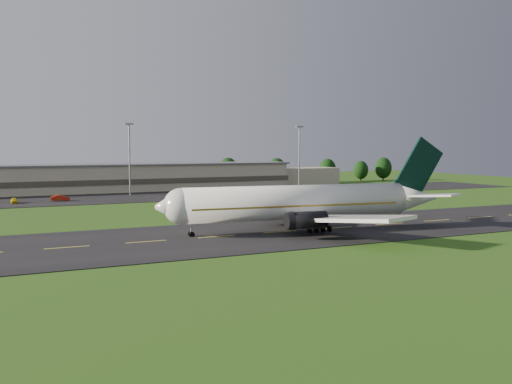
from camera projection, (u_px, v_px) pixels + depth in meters
name	position (u px, v px, depth m)	size (l,w,h in m)	color
ground	(217.00, 237.00, 87.39)	(360.00, 360.00, 0.00)	#244812
taxiway	(217.00, 237.00, 87.39)	(220.00, 30.00, 0.10)	black
apron	(118.00, 198.00, 152.25)	(260.00, 30.00, 0.10)	black
airliner	(301.00, 203.00, 93.23)	(51.23, 41.93, 15.57)	white
terminal	(123.00, 178.00, 176.45)	(145.00, 16.00, 8.40)	#BFB192
light_mast_centre	(129.00, 150.00, 160.56)	(2.40, 1.20, 20.35)	gray
light_mast_east	(299.00, 150.00, 184.00)	(2.40, 1.20, 20.35)	gray
tree_line	(193.00, 172.00, 196.28)	(197.04, 8.90, 10.04)	black
service_vehicle_a	(14.00, 200.00, 137.80)	(1.55, 3.85, 1.31)	yellow
service_vehicle_b	(60.00, 198.00, 143.40)	(1.60, 4.59, 1.51)	#AA1D0B
service_vehicle_c	(231.00, 192.00, 163.48)	(2.24, 4.86, 1.35)	silver
service_vehicle_d	(209.00, 191.00, 166.97)	(1.80, 4.43, 1.29)	#C67E0B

